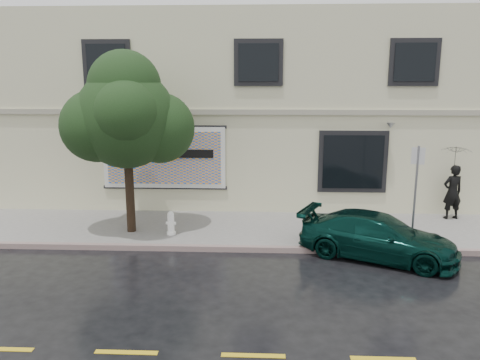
{
  "coord_description": "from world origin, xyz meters",
  "views": [
    {
      "loc": [
        0.09,
        -10.7,
        4.6
      ],
      "look_at": [
        -0.48,
        2.2,
        1.87
      ],
      "focal_mm": 35.0,
      "sensor_mm": 36.0,
      "label": 1
    }
  ],
  "objects_px": {
    "car": "(378,236)",
    "street_tree": "(126,119)",
    "pedestrian": "(452,192)",
    "fire_hydrant": "(171,223)"
  },
  "relations": [
    {
      "from": "pedestrian",
      "to": "street_tree",
      "type": "xyz_separation_m",
      "value": [
        -10.18,
        -1.77,
        2.49
      ]
    },
    {
      "from": "pedestrian",
      "to": "fire_hydrant",
      "type": "bearing_deg",
      "value": 0.96
    },
    {
      "from": "pedestrian",
      "to": "street_tree",
      "type": "bearing_deg",
      "value": -1.94
    },
    {
      "from": "pedestrian",
      "to": "fire_hydrant",
      "type": "distance_m",
      "value": 9.17
    },
    {
      "from": "pedestrian",
      "to": "street_tree",
      "type": "relative_size",
      "value": 0.37
    },
    {
      "from": "street_tree",
      "to": "fire_hydrant",
      "type": "xyz_separation_m",
      "value": [
        1.26,
        -0.25,
        -3.04
      ]
    },
    {
      "from": "car",
      "to": "street_tree",
      "type": "xyz_separation_m",
      "value": [
        -7.0,
        1.5,
        2.94
      ]
    },
    {
      "from": "car",
      "to": "street_tree",
      "type": "height_order",
      "value": "street_tree"
    },
    {
      "from": "car",
      "to": "fire_hydrant",
      "type": "xyz_separation_m",
      "value": [
        -5.74,
        1.25,
        -0.1
      ]
    },
    {
      "from": "car",
      "to": "pedestrian",
      "type": "relative_size",
      "value": 2.26
    }
  ]
}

